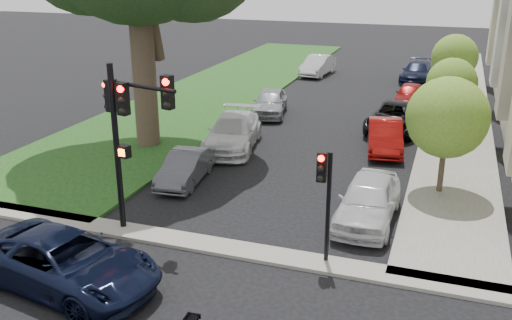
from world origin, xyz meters
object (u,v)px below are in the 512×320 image
(car_cross_near, at_px, (65,262))
(small_tree_b, at_px, (452,83))
(small_tree_a, at_px, (447,118))
(car_parked_3, at_px, (410,94))
(traffic_signal_main, at_px, (127,119))
(car_parked_2, at_px, (396,117))
(car_parked_6, at_px, (233,132))
(car_parked_1, at_px, (385,136))
(car_parked_9, at_px, (318,65))
(car_parked_5, at_px, (185,168))
(traffic_signal_secondary, at_px, (325,187))
(car_parked_0, at_px, (368,200))
(car_parked_4, at_px, (417,72))
(small_tree_c, at_px, (455,57))
(car_parked_7, at_px, (270,102))

(car_cross_near, bearing_deg, small_tree_b, -16.57)
(small_tree_a, height_order, car_parked_3, small_tree_a)
(traffic_signal_main, bearing_deg, car_parked_3, 71.34)
(car_parked_2, distance_m, car_parked_3, 6.17)
(car_parked_6, bearing_deg, car_parked_1, 5.59)
(car_cross_near, relative_size, car_parked_9, 1.21)
(small_tree_b, height_order, car_parked_5, small_tree_b)
(traffic_signal_secondary, height_order, car_parked_0, traffic_signal_secondary)
(small_tree_b, height_order, traffic_signal_secondary, small_tree_b)
(traffic_signal_secondary, height_order, car_parked_5, traffic_signal_secondary)
(car_parked_0, relative_size, car_parked_9, 1.01)
(car_parked_6, bearing_deg, car_parked_4, 59.26)
(car_parked_0, relative_size, car_parked_5, 1.20)
(traffic_signal_main, bearing_deg, small_tree_c, 67.41)
(car_parked_3, xyz_separation_m, car_parked_9, (-7.71, 7.58, 0.09))
(car_parked_5, bearing_deg, small_tree_c, 55.65)
(small_tree_c, xyz_separation_m, car_parked_3, (-2.42, -1.83, -2.17))
(car_parked_2, distance_m, car_parked_4, 13.69)
(car_parked_0, bearing_deg, car_parked_6, 141.41)
(small_tree_b, relative_size, car_cross_near, 0.69)
(traffic_signal_main, bearing_deg, car_parked_9, 91.14)
(traffic_signal_secondary, relative_size, car_parked_5, 0.91)
(car_parked_1, xyz_separation_m, car_parked_4, (0.18, 17.25, -0.00))
(car_parked_3, bearing_deg, car_parked_6, -118.33)
(traffic_signal_main, height_order, car_parked_6, traffic_signal_main)
(traffic_signal_secondary, height_order, car_parked_1, traffic_signal_secondary)
(car_parked_0, distance_m, car_parked_1, 8.10)
(traffic_signal_secondary, xyz_separation_m, car_parked_7, (-6.82, 16.00, -1.71))
(car_parked_7, bearing_deg, car_parked_0, -70.02)
(car_parked_3, bearing_deg, car_cross_near, -102.51)
(car_parked_6, bearing_deg, car_parked_2, 27.67)
(car_cross_near, bearing_deg, car_parked_1, -14.88)
(car_parked_0, height_order, car_parked_6, same)
(car_parked_6, height_order, car_parked_7, car_parked_6)
(car_parked_7, bearing_deg, car_parked_5, -101.00)
(car_parked_2, relative_size, car_parked_7, 1.21)
(car_parked_0, distance_m, car_parked_5, 7.71)
(car_parked_2, height_order, car_parked_6, car_parked_6)
(small_tree_c, xyz_separation_m, car_parked_4, (-2.54, 5.70, -2.12))
(car_parked_7, bearing_deg, car_parked_6, -99.09)
(car_parked_5, distance_m, car_parked_6, 4.86)
(car_parked_2, distance_m, car_parked_6, 9.01)
(traffic_signal_main, height_order, car_parked_4, traffic_signal_main)
(car_parked_0, xyz_separation_m, car_parked_3, (-0.15, 17.82, -0.13))
(car_parked_5, distance_m, car_parked_7, 11.39)
(car_parked_1, bearing_deg, car_parked_9, 104.03)
(small_tree_c, relative_size, car_parked_2, 0.79)
(car_parked_3, xyz_separation_m, car_parked_6, (-7.27, -11.72, 0.13))
(traffic_signal_main, height_order, car_parked_5, traffic_signal_main)
(small_tree_b, bearing_deg, car_cross_near, -115.95)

